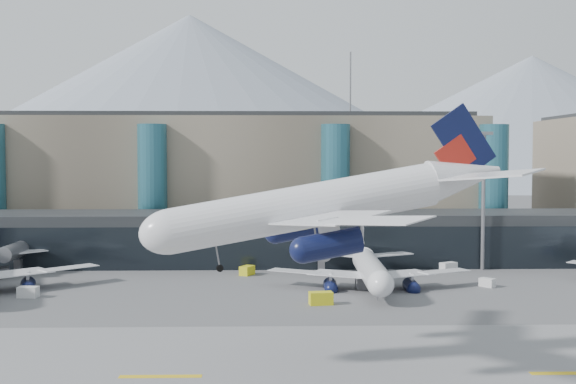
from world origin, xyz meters
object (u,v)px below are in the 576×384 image
object	(u,v)px
veh_a	(28,292)
veh_g	(487,283)
veh_c	(368,284)
lightmast_mid	(483,192)
jet_parked_mid	(369,260)
hero_jet	(341,191)
veh_d	(448,267)
veh_b	(247,271)
veh_h	(321,298)
veh_f	(4,272)

from	to	relation	value
veh_a	veh_g	bearing A→B (deg)	11.95
veh_c	lightmast_mid	bearing A→B (deg)	55.79
lightmast_mid	jet_parked_mid	size ratio (longest dim) A/B	0.74
hero_jet	veh_d	xyz separation A→B (m)	(25.47, 58.14, -16.96)
veh_a	veh_b	xyz separation A→B (m)	(32.18, 19.33, -0.01)
veh_d	veh_b	bearing A→B (deg)	154.98
veh_a	veh_c	world-z (taller)	veh_c
jet_parked_mid	veh_a	bearing A→B (deg)	100.65
veh_a	veh_d	world-z (taller)	veh_d
veh_a	veh_c	bearing A→B (deg)	11.87
jet_parked_mid	veh_h	distance (m)	17.22
veh_d	veh_g	xyz separation A→B (m)	(2.63, -14.87, -0.17)
hero_jet	jet_parked_mid	size ratio (longest dim) A/B	1.12
veh_h	veh_g	bearing A→B (deg)	17.18
jet_parked_mid	veh_c	distance (m)	4.67
veh_a	veh_d	size ratio (longest dim) A/B	0.96
lightmast_mid	veh_f	bearing A→B (deg)	-176.46
lightmast_mid	veh_h	size ratio (longest dim) A/B	7.73
hero_jet	veh_g	bearing A→B (deg)	47.72
jet_parked_mid	veh_h	xyz separation A→B (m)	(-8.85, -14.40, -3.30)
lightmast_mid	veh_g	distance (m)	22.14
veh_b	veh_g	size ratio (longest dim) A/B	1.17
hero_jet	veh_h	distance (m)	34.57
veh_f	veh_h	xyz separation A→B (m)	(53.77, -24.69, 0.08)
hero_jet	veh_f	xyz separation A→B (m)	(-53.61, 54.83, -17.00)
veh_f	veh_g	xyz separation A→B (m)	(81.70, -11.56, -0.13)
veh_a	veh_c	size ratio (longest dim) A/B	0.90
veh_a	jet_parked_mid	bearing A→B (deg)	15.31
veh_b	veh_h	size ratio (longest dim) A/B	0.85
jet_parked_mid	veh_d	world-z (taller)	jet_parked_mid
veh_b	lightmast_mid	bearing A→B (deg)	-55.15
veh_g	veh_a	bearing A→B (deg)	-126.05
hero_jet	veh_f	world-z (taller)	hero_jet
veh_c	veh_g	size ratio (longest dim) A/B	1.35
hero_jet	veh_g	xyz separation A→B (m)	(28.09, 43.28, -17.13)
hero_jet	veh_f	size ratio (longest dim) A/B	13.02
lightmast_mid	veh_b	distance (m)	45.76
hero_jet	lightmast_mid	bearing A→B (deg)	52.48
veh_g	veh_d	bearing A→B (deg)	148.44
veh_b	veh_f	bearing A→B (deg)	120.14
veh_d	lightmast_mid	bearing A→B (deg)	-12.54
veh_d	veh_g	distance (m)	15.10
jet_parked_mid	veh_c	bearing A→B (deg)	172.38
veh_b	veh_a	bearing A→B (deg)	149.98
lightmast_mid	veh_g	world-z (taller)	lightmast_mid
hero_jet	veh_h	world-z (taller)	hero_jet
hero_jet	veh_a	world-z (taller)	hero_jet
veh_c	veh_f	xyz separation A→B (m)	(-62.08, 13.53, -0.07)
jet_parked_mid	veh_f	size ratio (longest dim) A/B	11.62
jet_parked_mid	veh_g	xyz separation A→B (m)	(19.09, -1.27, -3.51)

